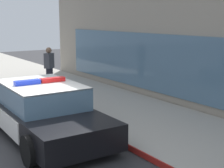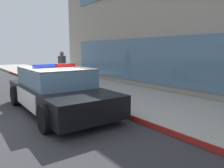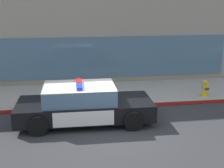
# 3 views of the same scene
# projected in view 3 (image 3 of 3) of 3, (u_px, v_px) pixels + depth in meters

# --- Properties ---
(ground) EXTENTS (48.00, 48.00, 0.00)m
(ground) POSITION_uv_depth(u_px,v_px,m) (113.00, 128.00, 10.46)
(ground) COLOR #303033
(sidewalk) EXTENTS (48.00, 3.54, 0.15)m
(sidewalk) POSITION_uv_depth(u_px,v_px,m) (101.00, 94.00, 13.97)
(sidewalk) COLOR #A39E93
(sidewalk) RESTS_ON ground
(curb_red_paint) EXTENTS (28.80, 0.04, 0.14)m
(curb_red_paint) POSITION_uv_depth(u_px,v_px,m) (106.00, 107.00, 12.27)
(curb_red_paint) COLOR maroon
(curb_red_paint) RESTS_ON ground
(storefront_building) EXTENTS (25.06, 9.50, 7.54)m
(storefront_building) POSITION_uv_depth(u_px,v_px,m) (125.00, 8.00, 19.50)
(storefront_building) COLOR gray
(storefront_building) RESTS_ON ground
(police_cruiser) EXTENTS (4.85, 2.19, 1.49)m
(police_cruiser) POSITION_uv_depth(u_px,v_px,m) (83.00, 104.00, 10.79)
(police_cruiser) COLOR black
(police_cruiser) RESTS_ON ground
(fire_hydrant) EXTENTS (0.34, 0.39, 0.73)m
(fire_hydrant) POSITION_uv_depth(u_px,v_px,m) (205.00, 88.00, 13.36)
(fire_hydrant) COLOR gold
(fire_hydrant) RESTS_ON sidewalk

